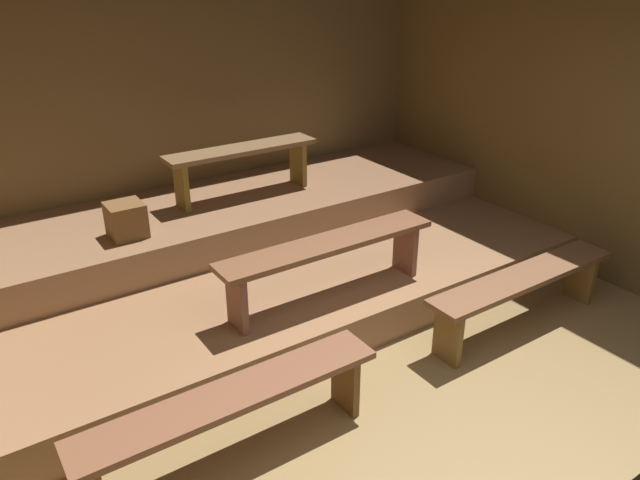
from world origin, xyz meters
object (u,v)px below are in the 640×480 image
at_px(bench_lower_center, 329,253).
at_px(bench_middle_center, 242,158).
at_px(wooden_crate_middle, 126,220).
at_px(bench_floor_right, 523,285).
at_px(bench_floor_left, 233,406).

bearing_deg(bench_lower_center, bench_middle_center, 85.63).
bearing_deg(wooden_crate_middle, bench_floor_right, -40.98).
bearing_deg(bench_floor_right, bench_middle_center, 116.11).
distance_m(bench_floor_left, wooden_crate_middle, 2.12).
height_order(bench_middle_center, wooden_crate_middle, bench_middle_center).
height_order(bench_lower_center, bench_middle_center, bench_middle_center).
relative_size(bench_lower_center, wooden_crate_middle, 6.31).
distance_m(bench_floor_right, bench_lower_center, 1.55).
distance_m(bench_lower_center, wooden_crate_middle, 1.69).
height_order(bench_floor_right, bench_lower_center, bench_lower_center).
bearing_deg(wooden_crate_middle, bench_floor_left, -92.93).
relative_size(bench_floor_right, bench_lower_center, 1.02).
bearing_deg(bench_floor_right, bench_lower_center, 148.43).
height_order(bench_floor_left, bench_middle_center, bench_middle_center).
bearing_deg(bench_floor_right, wooden_crate_middle, 139.02).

